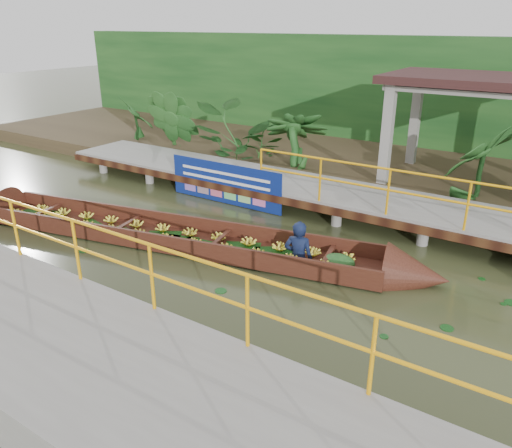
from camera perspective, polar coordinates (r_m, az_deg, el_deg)
The scene contains 9 objects.
ground at distance 10.13m, azimuth -2.49°, elevation -3.81°, with size 80.00×80.00×0.00m, color #30351A.
land_strip at distance 16.35m, azimuth 13.08°, elevation 6.68°, with size 30.00×8.00×0.45m, color #352A1A.
far_dock at distance 12.67m, azimuth 6.62°, elevation 3.83°, with size 16.00×2.06×1.66m.
near_dock at distance 6.79m, azimuth -17.02°, elevation -16.48°, with size 18.00×2.40×1.73m.
pavilion at distance 13.96m, azimuth 24.04°, elevation 13.69°, with size 4.40×3.00×3.00m.
foliage_backdrop at distance 18.33m, azimuth 16.46°, elevation 13.68°, with size 30.00×0.80×4.00m, color #143E17.
vendor_boat at distance 10.74m, azimuth -8.57°, elevation -1.28°, with size 11.28×3.42×2.09m.
blue_banner at distance 12.92m, azimuth -3.58°, elevation 4.67°, with size 3.40×0.04×1.06m.
tropical_plants at distance 14.88m, azimuth 3.93°, elevation 9.57°, with size 14.20×1.20×1.50m.
Camera 1 is at (5.36, -7.36, 4.43)m, focal length 35.00 mm.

